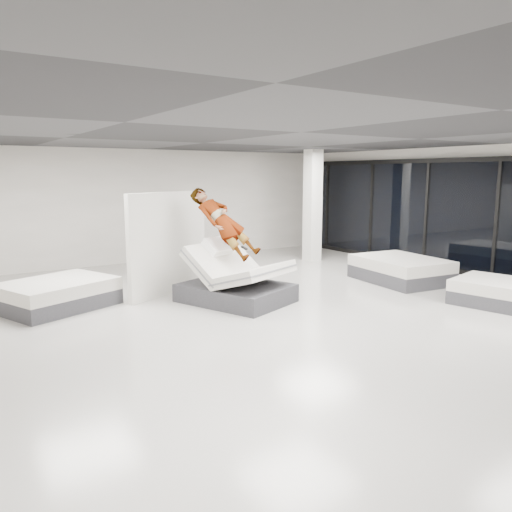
# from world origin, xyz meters

# --- Properties ---
(room) EXTENTS (14.00, 14.04, 3.20)m
(room) POSITION_xyz_m (0.00, 0.00, 1.60)
(room) COLOR #ACA8A2
(room) RESTS_ON ground
(hero_bed) EXTENTS (2.13, 2.42, 1.26)m
(hero_bed) POSITION_xyz_m (-0.33, 1.57, 0.40)
(hero_bed) COLOR #38383D
(hero_bed) RESTS_ON floor
(person) EXTENTS (1.20, 1.76, 1.54)m
(person) POSITION_xyz_m (-0.45, 1.87, 1.29)
(person) COLOR slate
(person) RESTS_ON hero_bed
(remote) EXTENTS (0.10, 0.15, 0.08)m
(remote) POSITION_xyz_m (-0.12, 1.62, 1.06)
(remote) COLOR black
(remote) RESTS_ON person
(divider_panel) EXTENTS (2.17, 1.14, 2.15)m
(divider_panel) POSITION_xyz_m (-1.14, 2.98, 1.07)
(divider_panel) COLOR silver
(divider_panel) RESTS_ON floor
(flat_bed_right_far) EXTENTS (1.77, 2.22, 0.56)m
(flat_bed_right_far) POSITION_xyz_m (3.88, 1.08, 0.28)
(flat_bed_right_far) COLOR #38383D
(flat_bed_right_far) RESTS_ON floor
(flat_bed_right_near) EXTENTS (1.67, 2.00, 0.48)m
(flat_bed_right_near) POSITION_xyz_m (3.85, -1.52, 0.24)
(flat_bed_right_near) COLOR #38383D
(flat_bed_right_near) RESTS_ON floor
(flat_bed_left_far) EXTENTS (2.32, 2.05, 0.53)m
(flat_bed_left_far) POSITION_xyz_m (-3.41, 3.03, 0.27)
(flat_bed_left_far) COLOR #38383D
(flat_bed_left_far) RESTS_ON floor
(column) EXTENTS (0.40, 0.40, 3.20)m
(column) POSITION_xyz_m (4.00, 4.50, 1.60)
(column) COLOR white
(column) RESTS_ON floor
(storefront_glazing) EXTENTS (0.12, 13.40, 2.92)m
(storefront_glazing) POSITION_xyz_m (5.90, 0.00, 1.45)
(storefront_glazing) COLOR #1C212E
(storefront_glazing) RESTS_ON floor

